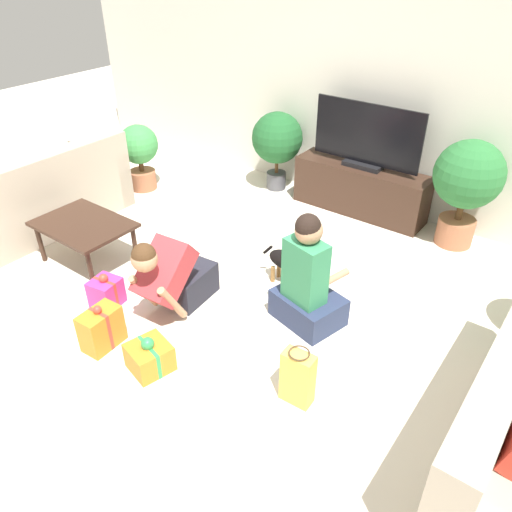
{
  "coord_description": "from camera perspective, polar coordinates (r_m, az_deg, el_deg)",
  "views": [
    {
      "loc": [
        2.19,
        -2.33,
        2.63
      ],
      "look_at": [
        0.18,
        0.37,
        0.45
      ],
      "focal_mm": 35.0,
      "sensor_mm": 36.0,
      "label": 1
    }
  ],
  "objects": [
    {
      "name": "tv",
      "position": [
        5.44,
        12.49,
        12.86
      ],
      "size": [
        1.19,
        0.2,
        0.68
      ],
      "color": "black",
      "rests_on": "tv_console"
    },
    {
      "name": "tv_console",
      "position": [
        5.65,
        11.81,
        7.46
      ],
      "size": [
        1.47,
        0.39,
        0.53
      ],
      "color": "#382319",
      "rests_on": "ground_plane"
    },
    {
      "name": "potted_plant_back_left",
      "position": [
        5.97,
        2.44,
        13.09
      ],
      "size": [
        0.6,
        0.6,
        0.93
      ],
      "color": "#4C4C51",
      "rests_on": "ground_plane"
    },
    {
      "name": "gift_bag_a",
      "position": [
        3.35,
        4.79,
        -13.67
      ],
      "size": [
        0.22,
        0.14,
        0.43
      ],
      "rotation": [
        0.0,
        0.0,
        0.04
      ],
      "color": "#E5B74C",
      "rests_on": "ground_plane"
    },
    {
      "name": "potted_plant_corner_left",
      "position": [
        6.16,
        -13.19,
        11.56
      ],
      "size": [
        0.46,
        0.46,
        0.79
      ],
      "color": "#A36042",
      "rests_on": "ground_plane"
    },
    {
      "name": "ground_plane",
      "position": [
        4.14,
        -5.06,
        -6.65
      ],
      "size": [
        16.0,
        16.0,
        0.0
      ],
      "primitive_type": "plane",
      "color": "beige"
    },
    {
      "name": "gift_box_c",
      "position": [
        3.69,
        -12.07,
        -11.16
      ],
      "size": [
        0.33,
        0.33,
        0.28
      ],
      "rotation": [
        0.0,
        0.0,
        -0.25
      ],
      "color": "orange",
      "rests_on": "ground_plane"
    },
    {
      "name": "wall_back",
      "position": [
        5.58,
        13.22,
        18.34
      ],
      "size": [
        8.4,
        0.06,
        2.6
      ],
      "color": "beige",
      "rests_on": "ground_plane"
    },
    {
      "name": "person_sitting",
      "position": [
        3.86,
        5.9,
        -3.16
      ],
      "size": [
        0.6,
        0.56,
        0.98
      ],
      "rotation": [
        0.0,
        0.0,
        2.9
      ],
      "color": "#283351",
      "rests_on": "ground_plane"
    },
    {
      "name": "person_kneeling",
      "position": [
        4.03,
        -9.48,
        -2.23
      ],
      "size": [
        0.38,
        0.8,
        0.78
      ],
      "rotation": [
        0.0,
        0.0,
        0.09
      ],
      "color": "#23232D",
      "rests_on": "ground_plane"
    },
    {
      "name": "gift_box_a",
      "position": [
        3.92,
        -17.25,
        -7.93
      ],
      "size": [
        0.21,
        0.32,
        0.37
      ],
      "rotation": [
        0.0,
        0.0,
        0.06
      ],
      "color": "orange",
      "rests_on": "ground_plane"
    },
    {
      "name": "dog",
      "position": [
        4.32,
        4.16,
        -0.77
      ],
      "size": [
        0.57,
        0.16,
        0.36
      ],
      "rotation": [
        0.0,
        0.0,
        1.57
      ],
      "color": "black",
      "rests_on": "ground_plane"
    },
    {
      "name": "gift_box_b",
      "position": [
        4.34,
        -16.76,
        -3.97
      ],
      "size": [
        0.25,
        0.26,
        0.31
      ],
      "rotation": [
        0.0,
        0.0,
        0.17
      ],
      "color": "#CC3389",
      "rests_on": "ground_plane"
    },
    {
      "name": "sofa_left",
      "position": [
        5.68,
        -23.68,
        5.89
      ],
      "size": [
        0.87,
        1.88,
        0.86
      ],
      "rotation": [
        0.0,
        0.0,
        -1.57
      ],
      "color": "tan",
      "rests_on": "ground_plane"
    },
    {
      "name": "coffee_table",
      "position": [
        4.83,
        -19.08,
        3.09
      ],
      "size": [
        0.86,
        0.62,
        0.42
      ],
      "color": "#382319",
      "rests_on": "ground_plane"
    },
    {
      "name": "potted_plant_back_right",
      "position": [
        5.13,
        22.99,
        7.86
      ],
      "size": [
        0.65,
        0.65,
        1.07
      ],
      "color": "#A36042",
      "rests_on": "ground_plane"
    }
  ]
}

